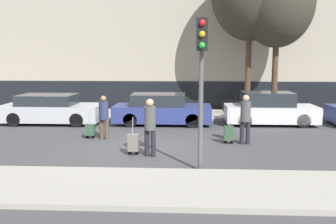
{
  "coord_description": "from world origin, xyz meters",
  "views": [
    {
      "loc": [
        1.44,
        -11.8,
        2.97
      ],
      "look_at": [
        0.72,
        1.8,
        0.95
      ],
      "focal_mm": 40.0,
      "sensor_mm": 36.0,
      "label": 1
    }
  ],
  "objects_px": {
    "trolley_left": "(90,130)",
    "trolley_center": "(133,143)",
    "pedestrian_left": "(104,115)",
    "bare_tree_down_street": "(278,3)",
    "parked_car_0": "(51,110)",
    "pedestrian_right": "(245,116)",
    "pedestrian_center": "(150,124)",
    "trolley_right": "(229,133)",
    "parked_car_1": "(161,110)",
    "parked_bicycle": "(239,106)",
    "traffic_light": "(201,64)",
    "parked_car_2": "(269,110)"
  },
  "relations": [
    {
      "from": "pedestrian_center",
      "to": "pedestrian_right",
      "type": "bearing_deg",
      "value": 44.78
    },
    {
      "from": "trolley_left",
      "to": "trolley_right",
      "type": "distance_m",
      "value": 5.0
    },
    {
      "from": "pedestrian_left",
      "to": "pedestrian_center",
      "type": "xyz_separation_m",
      "value": [
        1.9,
        -2.26,
        0.1
      ]
    },
    {
      "from": "parked_car_0",
      "to": "pedestrian_center",
      "type": "distance_m",
      "value": 7.36
    },
    {
      "from": "trolley_center",
      "to": "pedestrian_left",
      "type": "bearing_deg",
      "value": 122.89
    },
    {
      "from": "parked_car_0",
      "to": "trolley_right",
      "type": "distance_m",
      "value": 8.35
    },
    {
      "from": "pedestrian_center",
      "to": "trolley_center",
      "type": "height_order",
      "value": "pedestrian_center"
    },
    {
      "from": "pedestrian_center",
      "to": "bare_tree_down_street",
      "type": "height_order",
      "value": "bare_tree_down_street"
    },
    {
      "from": "trolley_center",
      "to": "trolley_left",
      "type": "bearing_deg",
      "value": 130.85
    },
    {
      "from": "pedestrian_right",
      "to": "traffic_light",
      "type": "distance_m",
      "value": 4.03
    },
    {
      "from": "trolley_left",
      "to": "pedestrian_center",
      "type": "bearing_deg",
      "value": -43.94
    },
    {
      "from": "pedestrian_right",
      "to": "bare_tree_down_street",
      "type": "distance_m",
      "value": 7.49
    },
    {
      "from": "trolley_left",
      "to": "bare_tree_down_street",
      "type": "bearing_deg",
      "value": 32.86
    },
    {
      "from": "pedestrian_left",
      "to": "trolley_left",
      "type": "distance_m",
      "value": 0.79
    },
    {
      "from": "parked_car_1",
      "to": "pedestrian_right",
      "type": "distance_m",
      "value": 4.83
    },
    {
      "from": "trolley_left",
      "to": "traffic_light",
      "type": "bearing_deg",
      "value": -44.35
    },
    {
      "from": "pedestrian_center",
      "to": "parked_bicycle",
      "type": "distance_m",
      "value": 8.77
    },
    {
      "from": "pedestrian_center",
      "to": "parked_car_1",
      "type": "bearing_deg",
      "value": 105.56
    },
    {
      "from": "trolley_center",
      "to": "parked_bicycle",
      "type": "height_order",
      "value": "trolley_center"
    },
    {
      "from": "parked_car_1",
      "to": "trolley_right",
      "type": "bearing_deg",
      "value": -54.72
    },
    {
      "from": "trolley_left",
      "to": "traffic_light",
      "type": "distance_m",
      "value": 5.98
    },
    {
      "from": "pedestrian_left",
      "to": "bare_tree_down_street",
      "type": "distance_m",
      "value": 9.9
    },
    {
      "from": "pedestrian_right",
      "to": "trolley_right",
      "type": "height_order",
      "value": "pedestrian_right"
    },
    {
      "from": "parked_car_0",
      "to": "parked_car_1",
      "type": "xyz_separation_m",
      "value": [
        4.96,
        0.03,
        0.02
      ]
    },
    {
      "from": "parked_car_2",
      "to": "bare_tree_down_street",
      "type": "bearing_deg",
      "value": 72.03
    },
    {
      "from": "trolley_center",
      "to": "pedestrian_right",
      "type": "relative_size",
      "value": 0.69
    },
    {
      "from": "trolley_left",
      "to": "trolley_center",
      "type": "bearing_deg",
      "value": -49.15
    },
    {
      "from": "parked_car_0",
      "to": "trolley_center",
      "type": "height_order",
      "value": "parked_car_0"
    },
    {
      "from": "parked_bicycle",
      "to": "pedestrian_right",
      "type": "bearing_deg",
      "value": -95.69
    },
    {
      "from": "trolley_center",
      "to": "pedestrian_right",
      "type": "distance_m",
      "value": 4.0
    },
    {
      "from": "parked_car_0",
      "to": "pedestrian_left",
      "type": "distance_m",
      "value": 4.42
    },
    {
      "from": "trolley_right",
      "to": "trolley_left",
      "type": "bearing_deg",
      "value": 173.54
    },
    {
      "from": "trolley_left",
      "to": "pedestrian_center",
      "type": "xyz_separation_m",
      "value": [
        2.44,
        -2.35,
        0.67
      ]
    },
    {
      "from": "pedestrian_left",
      "to": "pedestrian_right",
      "type": "bearing_deg",
      "value": 3.98
    },
    {
      "from": "pedestrian_right",
      "to": "parked_bicycle",
      "type": "height_order",
      "value": "pedestrian_right"
    },
    {
      "from": "parked_car_0",
      "to": "parked_bicycle",
      "type": "bearing_deg",
      "value": 16.3
    },
    {
      "from": "parked_bicycle",
      "to": "bare_tree_down_street",
      "type": "xyz_separation_m",
      "value": [
        1.58,
        -0.6,
        4.95
      ]
    },
    {
      "from": "parked_car_0",
      "to": "parked_car_1",
      "type": "relative_size",
      "value": 1.03
    },
    {
      "from": "parked_car_1",
      "to": "parked_bicycle",
      "type": "distance_m",
      "value": 4.51
    },
    {
      "from": "parked_car_0",
      "to": "parked_car_2",
      "type": "distance_m",
      "value": 9.71
    },
    {
      "from": "parked_car_0",
      "to": "parked_car_2",
      "type": "bearing_deg",
      "value": 1.17
    },
    {
      "from": "pedestrian_right",
      "to": "pedestrian_left",
      "type": "bearing_deg",
      "value": 177.98
    },
    {
      "from": "pedestrian_center",
      "to": "trolley_right",
      "type": "bearing_deg",
      "value": 50.38
    },
    {
      "from": "pedestrian_left",
      "to": "traffic_light",
      "type": "bearing_deg",
      "value": -38.15
    },
    {
      "from": "parked_car_1",
      "to": "pedestrian_center",
      "type": "relative_size",
      "value": 2.45
    },
    {
      "from": "bare_tree_down_street",
      "to": "parked_car_1",
      "type": "bearing_deg",
      "value": -160.23
    },
    {
      "from": "parked_car_1",
      "to": "trolley_right",
      "type": "height_order",
      "value": "parked_car_1"
    },
    {
      "from": "parked_car_0",
      "to": "pedestrian_center",
      "type": "relative_size",
      "value": 2.53
    },
    {
      "from": "trolley_left",
      "to": "pedestrian_right",
      "type": "distance_m",
      "value": 5.59
    },
    {
      "from": "pedestrian_left",
      "to": "trolley_center",
      "type": "distance_m",
      "value": 2.57
    }
  ]
}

